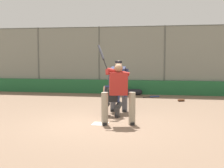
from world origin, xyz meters
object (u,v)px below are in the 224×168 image
Objects in this scene: umpire_home at (119,84)px; fielding_glove_on_dirt at (181,100)px; catcher_behind_plate at (112,97)px; spare_bat_near_backstop at (153,97)px; batter_at_plate at (118,92)px; equipment_bag_dugout_side at (129,92)px.

umpire_home reaches higher than fielding_glove_on_dirt.
catcher_behind_plate is 3.84× the size of fielding_glove_on_dirt.
fielding_glove_on_dirt is at bearing -77.30° from spare_bat_near_backstop.
fielding_glove_on_dirt is (-1.22, 1.13, 0.02)m from spare_bat_near_backstop.
batter_at_plate reaches higher than spare_bat_near_backstop.
umpire_home is at bearing 52.96° from fielding_glove_on_dirt.
spare_bat_near_backstop is at bearing -102.25° from umpire_home.
umpire_home is (0.32, -2.06, 0.02)m from batter_at_plate.
umpire_home is at bearing -138.24° from spare_bat_near_backstop.
spare_bat_near_backstop is 0.55× the size of equipment_bag_dugout_side.
spare_bat_near_backstop is (-0.69, -6.13, -0.89)m from batter_at_plate.
spare_bat_near_backstop is at bearing -100.96° from catcher_behind_plate.
equipment_bag_dugout_side is at bearing -86.72° from catcher_behind_plate.
umpire_home is at bearing 93.12° from equipment_bag_dugout_side.
batter_at_plate is at bearing 109.47° from catcher_behind_plate.
equipment_bag_dugout_side is (0.58, -6.86, -0.78)m from batter_at_plate.
equipment_bag_dugout_side reaches higher than fielding_glove_on_dirt.
catcher_behind_plate is at bearing 86.07° from umpire_home.
batter_at_plate is at bearing 94.80° from equipment_bag_dugout_side.
fielding_glove_on_dirt is at bearing 143.21° from equipment_bag_dugout_side.
fielding_glove_on_dirt reaches higher than spare_bat_near_backstop.
umpire_home is 2.35× the size of spare_bat_near_backstop.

